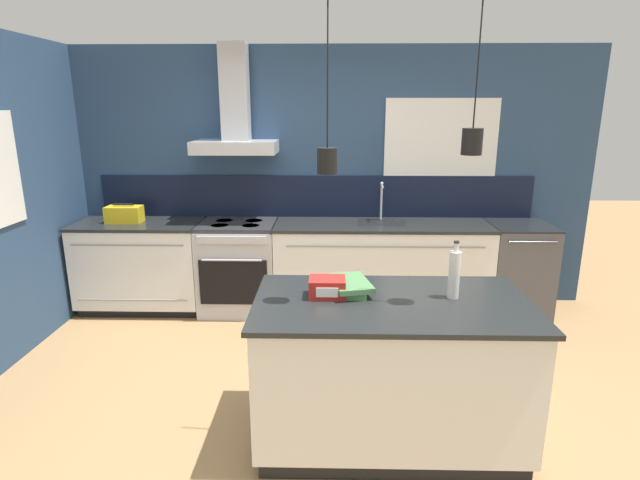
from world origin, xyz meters
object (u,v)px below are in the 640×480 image
at_px(dishwasher, 516,269).
at_px(bottle_on_island, 454,274).
at_px(book_stack, 351,286).
at_px(oven_range, 239,267).
at_px(red_supply_box, 327,287).
at_px(yellow_toolbox, 124,214).

distance_m(dishwasher, bottle_on_island, 2.33).
bearing_deg(book_stack, oven_range, 119.19).
distance_m(book_stack, red_supply_box, 0.16).
bearing_deg(book_stack, red_supply_box, -155.63).
bearing_deg(bottle_on_island, oven_range, 130.32).
bearing_deg(oven_range, yellow_toolbox, 179.78).
distance_m(dishwasher, red_supply_box, 2.75).
relative_size(dishwasher, book_stack, 2.42).
height_order(book_stack, yellow_toolbox, yellow_toolbox).
xyz_separation_m(dishwasher, book_stack, (-1.72, -1.89, 0.50)).
distance_m(red_supply_box, yellow_toolbox, 2.81).
bearing_deg(oven_range, red_supply_box, -65.05).
height_order(oven_range, red_supply_box, red_supply_box).
relative_size(bottle_on_island, red_supply_box, 1.62).
distance_m(book_stack, yellow_toolbox, 2.87).
bearing_deg(bottle_on_island, book_stack, 173.28).
height_order(bottle_on_island, red_supply_box, bottle_on_island).
relative_size(oven_range, book_stack, 2.42).
relative_size(oven_range, red_supply_box, 4.19).
bearing_deg(yellow_toolbox, bottle_on_island, -35.22).
height_order(dishwasher, bottle_on_island, bottle_on_island).
xyz_separation_m(oven_range, dishwasher, (2.78, 0.00, -0.00)).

